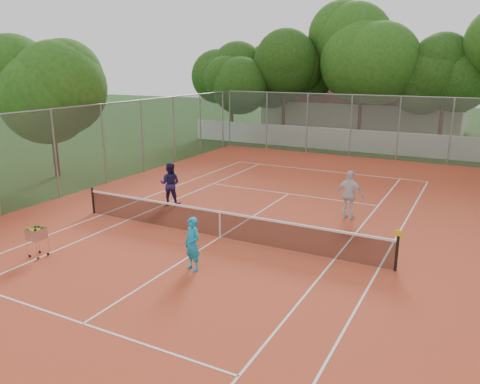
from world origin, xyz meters
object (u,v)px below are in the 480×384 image
at_px(clubhouse, 364,107).
at_px(player_far_left, 170,184).
at_px(player_near, 192,244).
at_px(player_far_right, 350,195).
at_px(ball_hopper, 37,241).
at_px(tennis_net, 220,224).

bearing_deg(clubhouse, player_far_left, -94.11).
relative_size(player_near, player_far_right, 0.84).
distance_m(player_near, ball_hopper, 5.05).
bearing_deg(tennis_net, clubhouse, 93.95).
xyz_separation_m(tennis_net, player_far_left, (-3.90, 2.49, 0.42)).
xyz_separation_m(tennis_net, ball_hopper, (-4.19, -4.14, 0.03)).
distance_m(player_near, player_far_right, 7.42).
bearing_deg(player_far_left, tennis_net, 129.23).
xyz_separation_m(player_far_left, player_far_right, (7.32, 1.69, 0.04)).
xyz_separation_m(player_far_right, ball_hopper, (-7.61, -8.33, -0.44)).
height_order(player_near, player_far_left, player_far_left).
bearing_deg(player_near, tennis_net, 122.03).
xyz_separation_m(tennis_net, clubhouse, (-2.00, 29.00, 1.69)).
distance_m(tennis_net, player_far_left, 4.65).
distance_m(clubhouse, player_far_right, 25.43).
xyz_separation_m(player_far_left, ball_hopper, (-0.29, -6.63, -0.39)).
relative_size(player_near, ball_hopper, 1.56).
height_order(clubhouse, player_far_right, clubhouse).
bearing_deg(ball_hopper, clubhouse, 73.55).
xyz_separation_m(tennis_net, player_far_right, (3.41, 4.18, 0.46)).
bearing_deg(player_far_right, ball_hopper, 51.02).
relative_size(tennis_net, player_far_right, 6.22).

